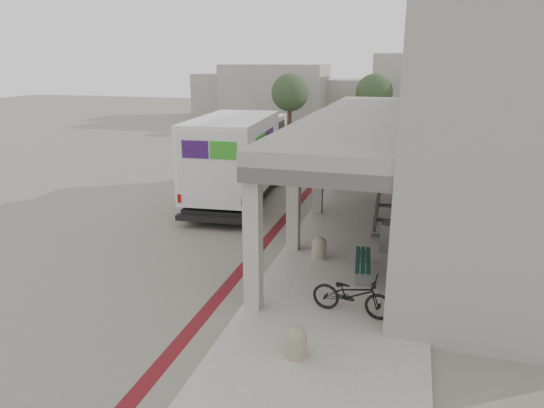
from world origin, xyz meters
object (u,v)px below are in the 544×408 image
(fedex_truck, at_px, (239,155))
(utility_cabinet, at_px, (388,237))
(bench, at_px, (363,263))
(bicycle_black, at_px, (352,294))

(fedex_truck, distance_m, utility_cabinet, 8.24)
(bench, height_order, utility_cabinet, utility_cabinet)
(bicycle_black, bearing_deg, bench, 7.30)
(utility_cabinet, bearing_deg, bench, -98.69)
(fedex_truck, distance_m, bicycle_black, 10.93)
(fedex_truck, height_order, bench, fedex_truck)
(fedex_truck, relative_size, bicycle_black, 4.61)
(fedex_truck, height_order, bicycle_black, fedex_truck)
(bicycle_black, bearing_deg, utility_cabinet, -0.08)
(fedex_truck, xyz_separation_m, utility_cabinet, (6.61, -4.71, -1.39))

